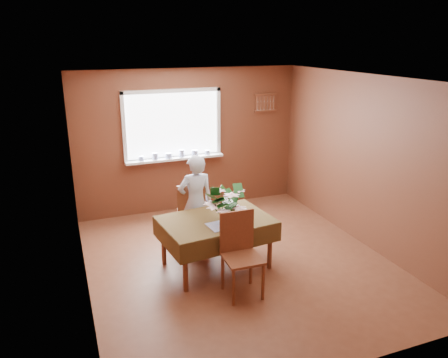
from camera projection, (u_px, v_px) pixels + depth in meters
name	position (u px, v px, depth m)	size (l,w,h in m)	color
floor	(238.00, 262.00, 6.07)	(4.50, 4.50, 0.00)	brown
ceiling	(240.00, 79.00, 5.30)	(4.50, 4.50, 0.00)	white
wall_back	(190.00, 141.00, 7.69)	(4.00, 4.00, 0.00)	brown
wall_front	(342.00, 251.00, 3.69)	(4.00, 4.00, 0.00)	brown
wall_left	(79.00, 195.00, 5.01)	(4.50, 4.50, 0.00)	brown
wall_right	(365.00, 162.00, 6.37)	(4.50, 4.50, 0.00)	brown
window_assembly	(174.00, 137.00, 7.51)	(1.72, 0.20, 1.22)	white
spoon_rack	(265.00, 103.00, 7.97)	(0.44, 0.05, 0.33)	brown
dining_table	(216.00, 225.00, 5.78)	(1.53, 1.13, 0.70)	brown
chair_far	(191.00, 211.00, 6.48)	(0.50, 0.50, 0.96)	brown
chair_near	(240.00, 250.00, 5.22)	(0.44, 0.44, 1.01)	brown
seated_woman	(196.00, 202.00, 6.31)	(0.52, 0.34, 1.41)	white
flower_bouquet	(224.00, 203.00, 5.52)	(0.52, 0.52, 0.44)	white
side_plate	(240.00, 211.00, 6.01)	(0.24, 0.24, 0.01)	white
table_knife	(228.00, 220.00, 5.69)	(0.02, 0.21, 0.00)	silver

